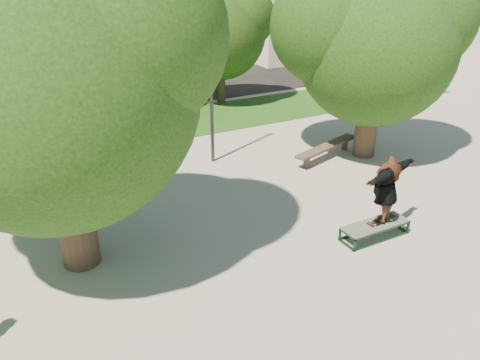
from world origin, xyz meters
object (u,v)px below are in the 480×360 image
grind_box (374,230)px  car_silver_b (174,73)px  tree_left (44,70)px  tree_right (373,36)px  car_grey (120,81)px  car_dark (77,78)px  bench (327,147)px  lamppost (211,70)px

grind_box → car_silver_b: bearing=86.3°
tree_left → tree_right: (10.21, 1.99, -0.33)m
tree_left → car_grey: (4.74, 13.70, -3.64)m
tree_left → tree_right: size_ratio=1.09×
car_dark → bench: bearing=-57.8°
tree_right → lamppost: 5.36m
bench → car_grey: bearing=92.8°
car_grey → car_dark: bearing=139.9°
tree_left → bench: bearing=14.3°
car_dark → car_grey: 2.45m
tree_left → grind_box: bearing=-19.8°
tree_left → car_silver_b: (7.87, 14.32, -3.67)m
tree_right → lamppost: bearing=158.7°
bench → lamppost: bearing=138.6°
tree_left → car_grey: size_ratio=1.26×
car_grey → car_silver_b: (3.13, 0.61, -0.03)m
tree_left → grind_box: size_ratio=3.95×
bench → car_dark: car_dark is taller
tree_right → bench: tree_right is taller
lamppost → grind_box: lamppost is taller
lamppost → car_dark: 11.96m
tree_left → lamppost: 6.70m
tree_left → lamppost: (5.29, 3.91, -1.27)m
tree_left → grind_box: (6.79, -2.45, -4.23)m
lamppost → bench: (3.64, -1.63, -2.75)m
tree_left → car_silver_b: 16.75m
tree_left → car_dark: tree_left is taller
grind_box → bench: 5.19m
lamppost → car_silver_b: lamppost is taller
tree_right → tree_left: bearing=-169.0°
lamppost → car_grey: 10.10m
tree_right → car_grey: 13.34m
car_dark → car_grey: car_dark is taller
car_grey → car_silver_b: bearing=14.9°
grind_box → car_dark: 18.27m
car_dark → car_silver_b: bearing=-4.7°
lamppost → car_silver_b: bearing=76.1°
grind_box → bench: (2.14, 4.72, 0.21)m
tree_left → car_silver_b: size_ratio=1.37×
car_silver_b → lamppost: bearing=-101.8°
bench → car_dark: (-5.95, 13.13, 0.40)m
lamppost → car_grey: bearing=93.2°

